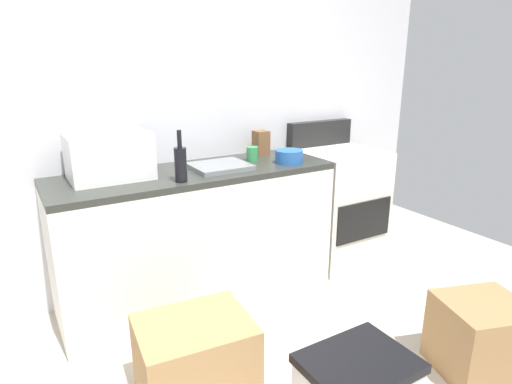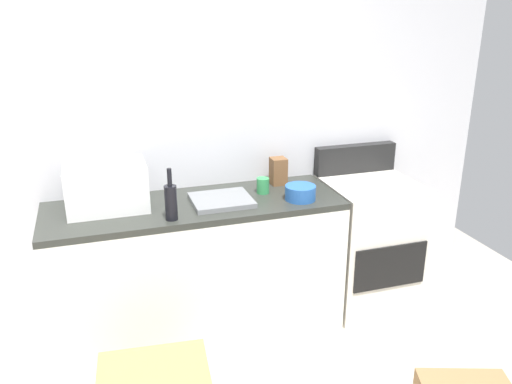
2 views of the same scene
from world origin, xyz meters
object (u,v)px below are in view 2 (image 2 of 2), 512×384
Objects in this scene: coffee_mug at (263,186)px; knife_block at (278,171)px; mixing_bowl at (300,193)px; wine_bottle at (171,201)px; stove_oven at (367,241)px; microwave at (106,187)px.

coffee_mug is 0.21m from knife_block.
coffee_mug is at bearing 135.04° from mixing_bowl.
knife_block is 0.95× the size of mixing_bowl.
coffee_mug is at bearing 22.21° from wine_bottle.
stove_oven is 2.39× the size of microwave.
wine_bottle is (-1.39, -0.22, 0.54)m from stove_oven.
coffee_mug is at bearing 177.12° from stove_oven.
knife_block is (0.15, 0.14, 0.04)m from coffee_mug.
coffee_mug is 0.56× the size of knife_block.
knife_block is at bearing 5.45° from microwave.
microwave is at bearing 177.67° from stove_oven.
knife_block is at bearing 163.94° from stove_oven.
coffee_mug reaches higher than mixing_bowl.
mixing_bowl is (0.81, 0.07, -0.06)m from wine_bottle.
wine_bottle is at bearing -174.85° from mixing_bowl.
stove_oven is 3.67× the size of wine_bottle.
wine_bottle is 1.58× the size of mixing_bowl.
coffee_mug is at bearing -1.90° from microwave.
stove_oven is 6.11× the size of knife_block.
stove_oven reaches higher than coffee_mug.
wine_bottle reaches higher than knife_block.
knife_block reaches higher than coffee_mug.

